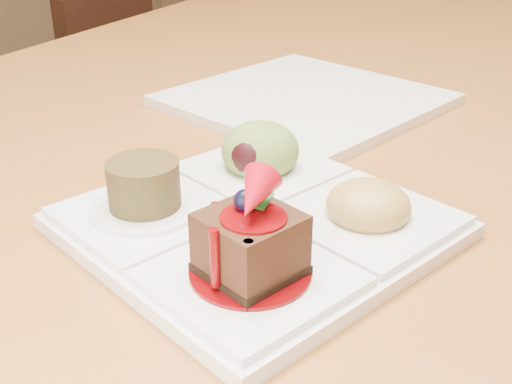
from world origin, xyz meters
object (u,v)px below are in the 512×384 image
at_px(chair_left, 144,85).
at_px(sampler_plate, 258,208).
at_px(second_plate, 305,100).
at_px(dining_table, 377,90).

bearing_deg(chair_left, sampler_plate, 35.30).
bearing_deg(second_plate, dining_table, 89.57).
bearing_deg(chair_left, second_plate, 42.84).
bearing_deg(sampler_plate, dining_table, 118.56).
xyz_separation_m(sampler_plate, second_plate, (-0.08, 0.29, -0.01)).
height_order(chair_left, sampler_plate, chair_left).
bearing_deg(dining_table, sampler_plate, -82.14).
relative_size(dining_table, sampler_plate, 5.74).
relative_size(dining_table, chair_left, 2.05).
xyz_separation_m(chair_left, sampler_plate, (0.80, -0.94, 0.27)).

